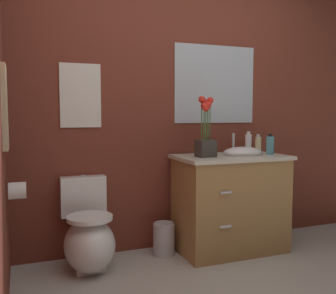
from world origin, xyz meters
TOP-DOWN VIEW (x-y plane):
  - wall_back at (0.20, 1.55)m, footprint 4.33×0.05m
  - toilet at (-0.83, 1.26)m, footprint 0.38×0.59m
  - vanity_cabinet at (0.38, 1.23)m, footprint 0.94×0.56m
  - flower_vase at (0.13, 1.20)m, footprint 0.14×0.14m
  - soap_bottle at (0.75, 1.36)m, footprint 0.06×0.06m
  - lotion_bottle at (0.73, 1.15)m, footprint 0.07×0.07m
  - hand_wash_bottle at (0.65, 1.37)m, footprint 0.06×0.06m
  - trash_bin at (-0.19, 1.33)m, footprint 0.18×0.18m
  - wall_poster at (-0.83, 1.52)m, footprint 0.32×0.01m
  - wall_mirror at (0.38, 1.52)m, footprint 0.80×0.01m
  - hanging_towel at (-1.38, 0.96)m, footprint 0.03×0.28m
  - toilet_paper_roll at (-1.32, 1.06)m, footprint 0.11×0.11m

SIDE VIEW (x-z plane):
  - trash_bin at x=-0.19m, z-range 0.00..0.27m
  - toilet at x=-0.83m, z-range -0.10..0.59m
  - vanity_cabinet at x=0.38m, z-range -0.08..0.93m
  - toilet_paper_roll at x=-1.32m, z-range 0.62..0.74m
  - soap_bottle at x=0.75m, z-range 0.82..0.99m
  - lotion_bottle at x=0.73m, z-range 0.82..1.00m
  - hand_wash_bottle at x=0.65m, z-range 0.82..1.01m
  - flower_vase at x=0.13m, z-range 0.77..1.26m
  - hanging_towel at x=-1.38m, z-range 0.96..1.48m
  - wall_back at x=0.20m, z-range 0.00..2.50m
  - wall_poster at x=-0.83m, z-range 1.07..1.58m
  - wall_mirror at x=0.38m, z-range 1.10..1.80m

